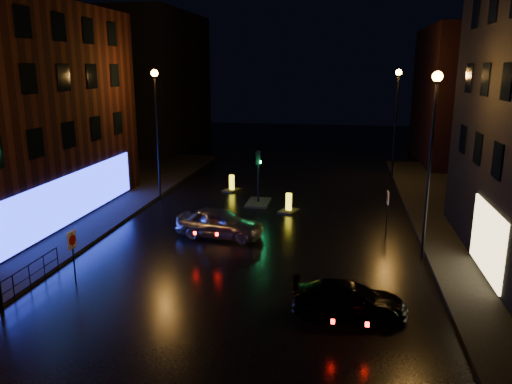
% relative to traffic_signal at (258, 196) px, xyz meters
% --- Properties ---
extents(ground, '(120.00, 120.00, 0.00)m').
position_rel_traffic_signal_xyz_m(ground, '(1.20, -14.00, -0.50)').
color(ground, black).
rests_on(ground, ground).
extents(pavement_left, '(12.00, 44.00, 0.15)m').
position_rel_traffic_signal_xyz_m(pavement_left, '(-12.80, -6.00, -0.43)').
color(pavement_left, black).
rests_on(pavement_left, ground).
extents(building_far_left, '(8.00, 16.00, 14.00)m').
position_rel_traffic_signal_xyz_m(building_far_left, '(-14.80, 21.00, 6.50)').
color(building_far_left, black).
rests_on(building_far_left, ground).
extents(building_far_right, '(8.00, 14.00, 12.00)m').
position_rel_traffic_signal_xyz_m(building_far_right, '(16.20, 18.00, 5.50)').
color(building_far_right, black).
rests_on(building_far_right, ground).
extents(street_lamp_lfar, '(0.44, 0.44, 8.37)m').
position_rel_traffic_signal_xyz_m(street_lamp_lfar, '(-6.60, -0.00, 5.06)').
color(street_lamp_lfar, black).
rests_on(street_lamp_lfar, ground).
extents(street_lamp_rnear, '(0.44, 0.44, 8.37)m').
position_rel_traffic_signal_xyz_m(street_lamp_rnear, '(9.00, -8.00, 5.06)').
color(street_lamp_rnear, black).
rests_on(street_lamp_rnear, ground).
extents(street_lamp_rfar, '(0.44, 0.44, 8.37)m').
position_rel_traffic_signal_xyz_m(street_lamp_rfar, '(9.00, 8.00, 5.06)').
color(street_lamp_rfar, black).
rests_on(street_lamp_rfar, ground).
extents(traffic_signal, '(1.40, 2.40, 3.45)m').
position_rel_traffic_signal_xyz_m(traffic_signal, '(0.00, 0.00, 0.00)').
color(traffic_signal, black).
rests_on(traffic_signal, ground).
extents(guard_railing, '(0.05, 6.04, 1.00)m').
position_rel_traffic_signal_xyz_m(guard_railing, '(-6.80, -15.00, 0.24)').
color(guard_railing, black).
rests_on(guard_railing, ground).
extents(silver_hatchback, '(4.63, 2.30, 1.52)m').
position_rel_traffic_signal_xyz_m(silver_hatchback, '(-0.86, -6.74, 0.26)').
color(silver_hatchback, '#AEAFB6').
rests_on(silver_hatchback, ground).
extents(dark_sedan, '(4.11, 1.82, 1.17)m').
position_rel_traffic_signal_xyz_m(dark_sedan, '(5.64, -14.04, 0.09)').
color(dark_sedan, black).
rests_on(dark_sedan, ground).
extents(bollard_near, '(1.28, 1.55, 1.16)m').
position_rel_traffic_signal_xyz_m(bollard_near, '(2.14, -1.57, -0.25)').
color(bollard_near, black).
rests_on(bollard_near, ground).
extents(bollard_far, '(1.33, 1.56, 1.15)m').
position_rel_traffic_signal_xyz_m(bollard_far, '(-2.40, 2.97, -0.25)').
color(bollard_far, black).
rests_on(bollard_far, ground).
extents(road_sign_left, '(0.10, 0.53, 2.20)m').
position_rel_traffic_signal_xyz_m(road_sign_left, '(-5.30, -13.21, 1.15)').
color(road_sign_left, black).
rests_on(road_sign_left, ground).
extents(road_sign_right, '(0.08, 0.51, 2.11)m').
position_rel_traffic_signal_xyz_m(road_sign_right, '(7.70, -3.92, 1.08)').
color(road_sign_right, black).
rests_on(road_sign_right, ground).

